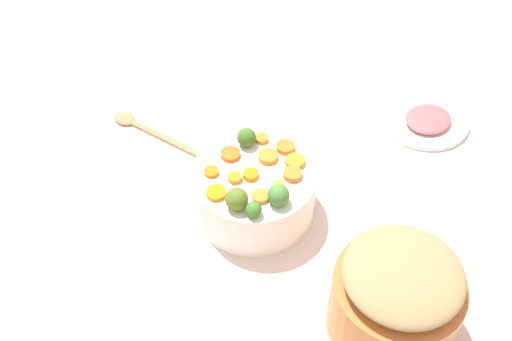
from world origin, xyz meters
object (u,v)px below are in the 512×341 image
wooden_spoon (147,130)px  serving_bowl_carrots (256,192)px  metal_pot (394,304)px  ham_plate (424,118)px

wooden_spoon → serving_bowl_carrots: bearing=-97.2°
serving_bowl_carrots → metal_pot: bearing=-102.6°
serving_bowl_carrots → metal_pot: size_ratio=1.12×
metal_pot → ham_plate: metal_pot is taller
serving_bowl_carrots → ham_plate: bearing=-20.2°
metal_pot → wooden_spoon: bearing=80.1°
serving_bowl_carrots → wooden_spoon: size_ratio=0.82×
wooden_spoon → metal_pot: bearing=-99.9°
ham_plate → metal_pot: bearing=-161.5°
serving_bowl_carrots → wooden_spoon: (0.04, 0.34, -0.05)m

